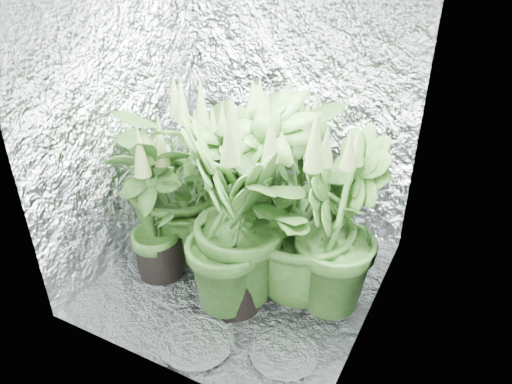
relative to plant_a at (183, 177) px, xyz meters
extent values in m
plane|color=silver|center=(0.47, -0.10, -0.56)|extent=(1.60, 1.60, 0.00)
cube|color=silver|center=(0.47, 0.70, 0.44)|extent=(1.60, 0.02, 2.00)
cube|color=silver|center=(0.47, -0.90, 0.44)|extent=(1.60, 0.02, 2.00)
cube|color=silver|center=(-0.33, -0.10, 0.44)|extent=(0.02, 1.60, 2.00)
cube|color=silver|center=(1.27, -0.10, 0.44)|extent=(0.02, 1.60, 2.00)
cylinder|color=black|center=(0.00, 0.00, -0.43)|extent=(0.29, 0.29, 0.26)
cylinder|color=#48371A|center=(0.00, 0.00, -0.31)|extent=(0.27, 0.27, 0.03)
imported|color=#1B4311|center=(0.00, 0.00, 0.01)|extent=(1.15, 1.15, 1.07)
cone|color=olive|center=(0.00, 0.00, 0.48)|extent=(0.09, 0.09, 0.26)
cylinder|color=black|center=(0.57, 0.54, -0.43)|extent=(0.27, 0.27, 0.25)
cylinder|color=#48371A|center=(0.57, 0.54, -0.33)|extent=(0.25, 0.25, 0.03)
imported|color=#1B4311|center=(0.57, 0.54, -0.06)|extent=(0.69, 0.69, 0.93)
cone|color=olive|center=(0.57, 0.54, 0.34)|extent=(0.09, 0.09, 0.25)
cylinder|color=black|center=(1.04, -0.04, -0.44)|extent=(0.26, 0.26, 0.24)
cylinder|color=#48371A|center=(1.04, -0.04, -0.33)|extent=(0.24, 0.24, 0.03)
imported|color=#1B4311|center=(1.04, -0.04, -0.01)|extent=(0.70, 0.70, 1.04)
cone|color=olive|center=(1.04, -0.04, 0.46)|extent=(0.09, 0.09, 0.24)
cylinder|color=black|center=(0.25, 0.02, -0.43)|extent=(0.28, 0.28, 0.25)
cylinder|color=#48371A|center=(0.25, 0.02, -0.32)|extent=(0.26, 0.26, 0.03)
imported|color=#1B4311|center=(0.25, 0.02, -0.05)|extent=(0.74, 0.74, 0.96)
cone|color=olive|center=(0.25, 0.02, 0.37)|extent=(0.09, 0.09, 0.25)
cylinder|color=black|center=(0.79, -0.06, -0.42)|extent=(0.31, 0.31, 0.28)
cylinder|color=#48371A|center=(0.79, -0.06, -0.29)|extent=(0.29, 0.29, 0.03)
imported|color=#1B4311|center=(0.79, -0.06, 0.01)|extent=(1.07, 1.07, 1.06)
cone|color=olive|center=(0.79, -0.06, 0.47)|extent=(0.10, 0.10, 0.28)
cylinder|color=black|center=(-0.01, -0.29, -0.42)|extent=(0.30, 0.30, 0.26)
cylinder|color=#48371A|center=(-0.01, -0.29, -0.31)|extent=(0.27, 0.27, 0.03)
imported|color=#1B4311|center=(-0.01, -0.29, -0.04)|extent=(0.70, 0.70, 0.96)
cone|color=olive|center=(-0.01, -0.29, 0.37)|extent=(0.10, 0.10, 0.26)
cylinder|color=black|center=(0.56, -0.34, -0.42)|extent=(0.30, 0.30, 0.27)
cylinder|color=#48371A|center=(0.56, -0.34, -0.30)|extent=(0.28, 0.28, 0.03)
imported|color=#1B4311|center=(0.56, -0.34, 0.05)|extent=(0.66, 0.66, 1.16)
cone|color=olive|center=(0.56, -0.34, 0.57)|extent=(0.10, 0.10, 0.27)
cylinder|color=black|center=(0.54, 0.05, -0.43)|extent=(0.29, 0.29, 0.26)
cylinder|color=#48371A|center=(0.54, 0.05, -0.31)|extent=(0.27, 0.27, 0.03)
imported|color=#1B4311|center=(0.54, 0.05, 0.04)|extent=(0.75, 0.75, 1.14)
cone|color=olive|center=(0.54, 0.05, 0.55)|extent=(0.09, 0.09, 0.26)
cylinder|color=black|center=(1.08, 0.12, -0.51)|extent=(0.16, 0.16, 0.09)
cylinder|color=black|center=(1.08, 0.12, -0.33)|extent=(0.14, 0.14, 0.11)
cylinder|color=#4C4C51|center=(1.01, 0.10, -0.33)|extent=(0.12, 0.33, 0.34)
torus|color=#4C4C51|center=(1.01, 0.10, -0.33)|extent=(0.12, 0.34, 0.36)
cube|color=white|center=(0.62, -0.37, -0.26)|extent=(0.05, 0.05, 0.07)
camera|label=1|loc=(1.68, -2.23, 1.53)|focal=35.00mm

